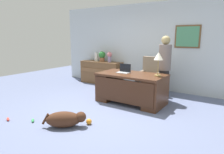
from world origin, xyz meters
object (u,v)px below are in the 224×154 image
Objects in this scene: desk_lamp at (159,58)px; vase_empty at (97,57)px; armchair at (150,78)px; potted_plant at (102,56)px; person_standing at (164,68)px; dog_lying at (65,119)px; credenza at (101,72)px; dog_toy_plush at (33,120)px; vase_with_flowers at (109,56)px; dog_toy_ball at (89,122)px; laptop at (124,70)px; dog_toy_bone at (8,119)px; desk at (131,87)px.

vase_empty is (-2.82, 1.25, -0.24)m from desk_lamp.
potted_plant is (-2.00, 0.36, 0.51)m from armchair.
person_standing is 0.67m from desk_lamp.
person_standing is 2.89m from dog_lying.
dog_toy_plush is at bearing -75.36° from credenza.
dog_toy_ball is at bearing -62.15° from vase_with_flowers.
laptop reaches higher than dog_toy_plush.
laptop is 1.83m from dog_toy_ball.
laptop is 2.02× the size of dog_toy_bone.
vase_empty is 3.76m from dog_toy_ball.
desk_lamp is (2.61, -1.24, 0.79)m from credenza.
potted_plant is 2.30× the size of dog_toy_plush.
desk_lamp reaches higher than potted_plant.
desk_lamp is 3.54× the size of dog_toy_bone.
credenza is at bearing 122.98° from dog_toy_ball.
desk_lamp is at bearing -25.87° from potted_plant.
laptop is at bearing -142.35° from person_standing.
vase_with_flowers reaches higher than desk.
dog_toy_ball is (0.29, 0.34, -0.10)m from dog_lying.
credenza is 2.78× the size of desk_lamp.
dog_lying is 4.51× the size of dog_toy_plush.
person_standing is 3.01× the size of desk_lamp.
laptop is (0.08, 1.99, 0.65)m from dog_lying.
dog_toy_ball is (-0.03, -1.61, -0.35)m from desk.
dog_lying is (-0.92, -2.64, -0.72)m from person_standing.
dog_toy_bone is (0.40, -3.74, -0.97)m from potted_plant.
desk_lamp reaches higher than dog_toy_bone.
vase_with_flowers is at bearing 99.04° from dog_toy_plush.
armchair is 6.89× the size of dog_toy_bone.
dog_lying is 0.76m from dog_toy_plush.
potted_plant is 3.29× the size of dog_toy_ball.
credenza is 2.21× the size of dog_lying.
person_standing is (0.60, 0.70, 0.47)m from desk.
dog_toy_bone is at bearing -83.90° from potted_plant.
desk is 1.03m from desk_lamp.
dog_toy_plush is (-0.72, -0.20, -0.13)m from dog_lying.
desk is at bearing -130.92° from person_standing.
credenza is at bearing 154.49° from desk_lamp.
vase_with_flowers reaches higher than dog_lying.
dog_toy_ball reaches higher than dog_toy_plush.
dog_toy_ball is (0.21, -1.66, -0.75)m from laptop.
person_standing reaches higher than dog_toy_bone.
credenza is 4.41× the size of vase_with_flowers.
laptop is 0.91× the size of vase_with_flowers.
potted_plant reaches higher than desk.
desk is 2.42m from potted_plant.
desk_lamp reaches higher than dog_toy_ball.
vase_empty is (-0.21, 0.00, 0.55)m from credenza.
potted_plant is (0.25, 0.00, 0.04)m from vase_empty.
dog_toy_ball is 0.69× the size of dog_toy_bone.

